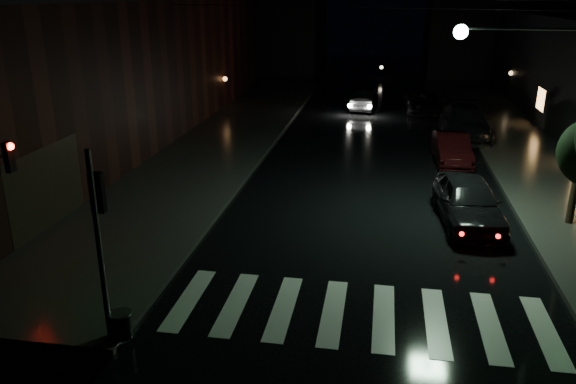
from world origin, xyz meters
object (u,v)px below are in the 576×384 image
at_px(parked_car_a, 468,201).
at_px(parked_car_d, 423,103).
at_px(parked_car_c, 465,122).
at_px(oncoming_car, 365,100).
at_px(parked_car_b, 452,149).

xyz_separation_m(parked_car_a, parked_car_d, (-0.41, 18.40, -0.13)).
height_order(parked_car_a, parked_car_c, parked_car_c).
bearing_deg(oncoming_car, parked_car_a, 107.65).
height_order(parked_car_c, oncoming_car, parked_car_c).
relative_size(parked_car_a, parked_car_c, 0.81).
relative_size(parked_car_b, oncoming_car, 1.01).
bearing_deg(parked_car_a, parked_car_d, 86.44).
bearing_deg(parked_car_b, oncoming_car, 108.25).
bearing_deg(parked_car_b, parked_car_d, 91.10).
xyz_separation_m(parked_car_a, parked_car_c, (1.37, 12.11, 0.04)).
relative_size(parked_car_a, parked_car_d, 0.98).
distance_m(parked_car_b, parked_car_d, 11.32).
bearing_deg(parked_car_d, parked_car_c, -77.99).
xyz_separation_m(parked_car_b, parked_car_d, (-0.60, 11.31, -0.01)).
relative_size(parked_car_c, oncoming_car, 1.41).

